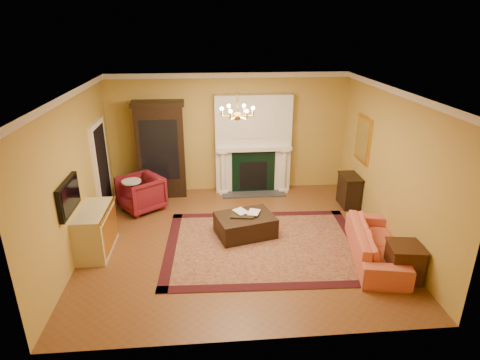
{
  "coord_description": "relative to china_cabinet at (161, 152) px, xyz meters",
  "views": [
    {
      "loc": [
        -0.57,
        -7.08,
        4.13
      ],
      "look_at": [
        0.07,
        0.3,
        1.19
      ],
      "focal_mm": 30.0,
      "sensor_mm": 36.0,
      "label": 1
    }
  ],
  "objects": [
    {
      "name": "leather_ottoman",
      "position": [
        1.86,
        -2.28,
        -0.91
      ],
      "size": [
        1.31,
        1.09,
        0.42
      ],
      "primitive_type": "cube",
      "rotation": [
        0.0,
        0.0,
        0.26
      ],
      "color": "black",
      "rests_on": "oriental_rug"
    },
    {
      "name": "console_table",
      "position": [
        4.47,
        -1.06,
        -0.77
      ],
      "size": [
        0.38,
        0.67,
        0.74
      ],
      "primitive_type": "cube",
      "rotation": [
        0.0,
        0.0,
        -0.01
      ],
      "color": "black",
      "rests_on": "floor"
    },
    {
      "name": "pedestal_table",
      "position": [
        -0.6,
        -0.98,
        -0.69
      ],
      "size": [
        0.44,
        0.44,
        0.78
      ],
      "color": "black",
      "rests_on": "floor"
    },
    {
      "name": "chandelier",
      "position": [
        1.69,
        -2.49,
        1.47
      ],
      "size": [
        0.63,
        0.55,
        0.53
      ],
      "color": "gold",
      "rests_on": "ceiling"
    },
    {
      "name": "ceiling",
      "position": [
        1.69,
        -2.49,
        1.87
      ],
      "size": [
        6.0,
        5.5,
        0.02
      ],
      "primitive_type": "cube",
      "color": "silver",
      "rests_on": "wall_back"
    },
    {
      "name": "wall_back",
      "position": [
        1.69,
        0.27,
        0.36
      ],
      "size": [
        6.0,
        0.02,
        3.0
      ],
      "primitive_type": "cube",
      "color": "#C19445",
      "rests_on": "floor"
    },
    {
      "name": "crown_molding",
      "position": [
        1.69,
        -1.53,
        1.8
      ],
      "size": [
        6.0,
        5.5,
        0.12
      ],
      "color": "silver",
      "rests_on": "ceiling"
    },
    {
      "name": "gilt_mirror",
      "position": [
        4.66,
        -1.09,
        0.51
      ],
      "size": [
        0.06,
        0.76,
        1.05
      ],
      "color": "gold",
      "rests_on": "wall_right"
    },
    {
      "name": "commode",
      "position": [
        -1.04,
        -2.64,
        -0.71
      ],
      "size": [
        0.56,
        1.18,
        0.87
      ],
      "primitive_type": "cube",
      "rotation": [
        0.0,
        0.0,
        -0.01
      ],
      "color": "beige",
      "rests_on": "floor"
    },
    {
      "name": "wall_front",
      "position": [
        1.69,
        -5.25,
        0.36
      ],
      "size": [
        6.0,
        0.02,
        3.0
      ],
      "primitive_type": "cube",
      "color": "#C19445",
      "rests_on": "floor"
    },
    {
      "name": "book_b",
      "position": [
        1.94,
        -2.19,
        -0.51
      ],
      "size": [
        0.22,
        0.1,
        0.31
      ],
      "primitive_type": "imported",
      "rotation": [
        0.0,
        0.0,
        -0.36
      ],
      "color": "gray",
      "rests_on": "ottoman_tray"
    },
    {
      "name": "topiary_left",
      "position": [
        1.63,
        0.04,
        0.34
      ],
      "size": [
        0.17,
        0.17,
        0.46
      ],
      "color": "gray",
      "rests_on": "fireplace"
    },
    {
      "name": "fireplace",
      "position": [
        2.29,
        0.08,
        0.05
      ],
      "size": [
        1.9,
        0.7,
        2.5
      ],
      "color": "silver",
      "rests_on": "wall_back"
    },
    {
      "name": "wingback_armchair",
      "position": [
        -0.44,
        -0.85,
        -0.69
      ],
      "size": [
        1.18,
        1.19,
        0.9
      ],
      "primitive_type": "imported",
      "rotation": [
        0.0,
        0.0,
        -0.92
      ],
      "color": "maroon",
      "rests_on": "floor"
    },
    {
      "name": "wall_left",
      "position": [
        -1.32,
        -2.49,
        0.36
      ],
      "size": [
        0.02,
        5.5,
        3.0
      ],
      "primitive_type": "cube",
      "color": "#C19445",
      "rests_on": "floor"
    },
    {
      "name": "coral_sofa",
      "position": [
        4.19,
        -3.37,
        -0.73
      ],
      "size": [
        1.01,
        2.17,
        0.82
      ],
      "primitive_type": "imported",
      "rotation": [
        0.0,
        0.0,
        1.38
      ],
      "color": "#C8603F",
      "rests_on": "floor"
    },
    {
      "name": "end_table",
      "position": [
        4.41,
        -4.01,
        -0.84
      ],
      "size": [
        0.6,
        0.6,
        0.61
      ],
      "primitive_type": "cube",
      "rotation": [
        0.0,
        0.0,
        -0.15
      ],
      "color": "#361D0E",
      "rests_on": "floor"
    },
    {
      "name": "china_cabinet",
      "position": [
        0.0,
        0.0,
        0.0
      ],
      "size": [
        1.16,
        0.56,
        2.28
      ],
      "primitive_type": "cube",
      "rotation": [
        0.0,
        0.0,
        0.04
      ],
      "color": "black",
      "rests_on": "floor"
    },
    {
      "name": "doorway",
      "position": [
        -1.26,
        -0.79,
        -0.1
      ],
      "size": [
        0.08,
        1.05,
        2.1
      ],
      "color": "white",
      "rests_on": "wall_left"
    },
    {
      "name": "floor",
      "position": [
        1.69,
        -2.49,
        -1.15
      ],
      "size": [
        6.0,
        5.5,
        0.02
      ],
      "primitive_type": "cube",
      "color": "brown",
      "rests_on": "ground"
    },
    {
      "name": "wall_right",
      "position": [
        4.7,
        -2.49,
        0.36
      ],
      "size": [
        0.02,
        5.5,
        3.0
      ],
      "primitive_type": "cube",
      "color": "#C19445",
      "rests_on": "floor"
    },
    {
      "name": "tv_panel",
      "position": [
        -1.25,
        -3.09,
        0.21
      ],
      "size": [
        0.09,
        0.95,
        0.58
      ],
      "color": "black",
      "rests_on": "wall_left"
    },
    {
      "name": "topiary_right",
      "position": [
        2.88,
        0.04,
        0.32
      ],
      "size": [
        0.16,
        0.16,
        0.42
      ],
      "color": "gray",
      "rests_on": "fireplace"
    },
    {
      "name": "oriental_rug",
      "position": [
        2.19,
        -2.73,
        -1.13
      ],
      "size": [
        3.96,
        3.03,
        0.02
      ],
      "primitive_type": "cube",
      "rotation": [
        0.0,
        0.0,
        -0.04
      ],
      "color": "#45100E",
      "rests_on": "floor"
    },
    {
      "name": "book_a",
      "position": [
        1.68,
        -2.23,
        -0.51
      ],
      "size": [
        0.22,
        0.14,
        0.31
      ],
      "primitive_type": "imported",
      "rotation": [
        0.0,
        0.0,
        0.52
      ],
      "color": "gray",
      "rests_on": "ottoman_tray"
    },
    {
      "name": "ottoman_tray",
      "position": [
        1.81,
        -2.24,
        -0.69
      ],
      "size": [
        0.54,
        0.45,
        0.03
      ],
      "primitive_type": "cube",
      "rotation": [
        0.0,
        0.0,
        -0.17
      ],
      "color": "black",
      "rests_on": "leather_ottoman"
    }
  ]
}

